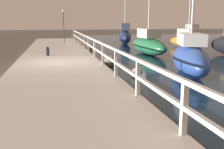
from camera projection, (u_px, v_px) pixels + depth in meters
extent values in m
plane|color=#4C473D|center=(59.00, 69.00, 12.47)|extent=(120.00, 120.00, 0.00)
cube|color=beige|center=(59.00, 65.00, 12.43)|extent=(4.03, 36.00, 0.32)
cube|color=beige|center=(184.00, 108.00, 4.36)|extent=(0.10, 0.10, 0.97)
cube|color=beige|center=(138.00, 77.00, 6.74)|extent=(0.10, 0.10, 0.97)
cube|color=beige|center=(116.00, 63.00, 9.13)|extent=(0.10, 0.10, 0.97)
cube|color=beige|center=(103.00, 54.00, 11.51)|extent=(0.10, 0.10, 0.97)
cube|color=beige|center=(95.00, 48.00, 13.90)|extent=(0.10, 0.10, 0.97)
cube|color=beige|center=(89.00, 44.00, 16.29)|extent=(0.10, 0.10, 0.97)
cube|color=beige|center=(84.00, 42.00, 18.67)|extent=(0.10, 0.10, 0.97)
cube|color=beige|center=(81.00, 39.00, 21.06)|extent=(0.10, 0.10, 0.97)
cube|color=beige|center=(78.00, 37.00, 23.44)|extent=(0.10, 0.10, 0.97)
cube|color=beige|center=(76.00, 36.00, 25.83)|extent=(0.10, 0.10, 0.97)
cube|color=beige|center=(74.00, 35.00, 28.22)|extent=(0.10, 0.10, 0.97)
cube|color=beige|center=(98.00, 42.00, 12.62)|extent=(0.09, 32.50, 0.08)
cube|color=beige|center=(98.00, 51.00, 12.71)|extent=(0.09, 32.50, 0.08)
ellipsoid|color=slate|center=(89.00, 47.00, 20.97)|extent=(0.49, 0.44, 0.36)
ellipsoid|color=slate|center=(111.00, 61.00, 13.03)|extent=(0.71, 0.64, 0.53)
ellipsoid|color=gray|center=(137.00, 72.00, 10.77)|extent=(0.46, 0.42, 0.35)
cylinder|color=black|center=(48.00, 52.00, 14.76)|extent=(0.18, 0.18, 0.38)
sphere|color=black|center=(48.00, 48.00, 14.72)|extent=(0.17, 0.17, 0.17)
cylinder|color=#2D2D33|center=(64.00, 28.00, 23.04)|extent=(0.07, 0.07, 2.68)
sphere|color=beige|center=(63.00, 11.00, 22.75)|extent=(0.22, 0.22, 0.22)
ellipsoid|color=#2D4C9E|center=(190.00, 60.00, 10.92)|extent=(2.72, 4.85, 1.24)
cube|color=silver|center=(191.00, 39.00, 10.75)|extent=(1.45, 2.05, 0.48)
ellipsoid|color=#192347|center=(125.00, 37.00, 25.99)|extent=(2.04, 4.48, 1.34)
cube|color=#4C566B|center=(125.00, 27.00, 25.79)|extent=(1.17, 1.93, 0.70)
ellipsoid|color=#236B42|center=(148.00, 46.00, 17.71)|extent=(1.61, 5.07, 1.11)
cube|color=beige|center=(149.00, 33.00, 17.54)|extent=(1.05, 1.83, 0.61)
ellipsoid|color=red|center=(191.00, 36.00, 27.24)|extent=(1.26, 3.59, 1.42)
cube|color=beige|center=(192.00, 27.00, 27.04)|extent=(0.87, 1.29, 0.50)
cylinder|color=silver|center=(193.00, 7.00, 26.66)|extent=(0.09, 0.09, 4.41)
ellipsoid|color=orange|center=(188.00, 42.00, 22.05)|extent=(2.34, 4.80, 0.99)
cube|color=beige|center=(189.00, 32.00, 21.89)|extent=(1.38, 1.83, 0.61)
cylinder|color=silver|center=(190.00, 8.00, 21.50)|extent=(0.09, 0.09, 4.54)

